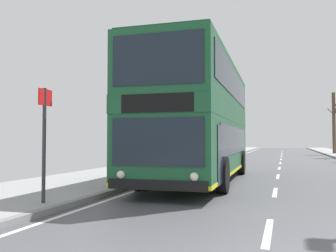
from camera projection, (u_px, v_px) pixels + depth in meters
The scene contains 3 objects.
double_decker_bus_main at pixel (199, 119), 13.46m from camera, with size 2.94×10.33×4.32m.
bus_stop_sign_near at pixel (44, 132), 7.99m from camera, with size 0.08×0.44×2.50m.
bare_tree_far_01 at pixel (334, 121), 38.39m from camera, with size 2.50×2.33×6.38m.
Camera 1 is at (0.27, -3.63, 1.49)m, focal length 39.19 mm.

